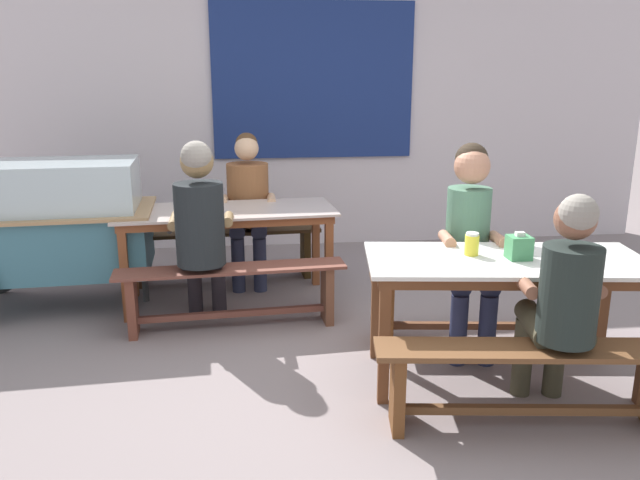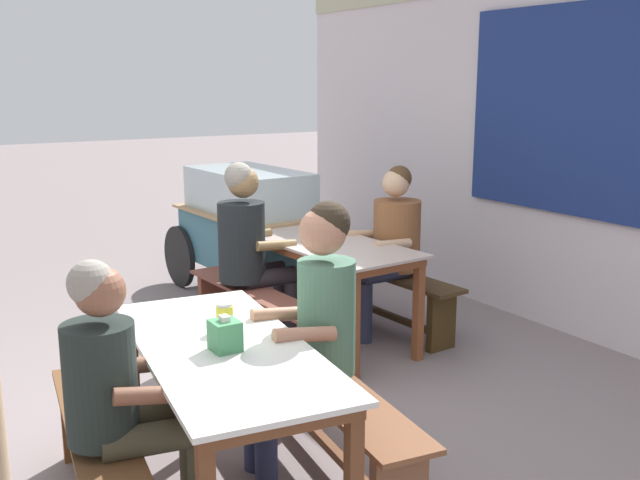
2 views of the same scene
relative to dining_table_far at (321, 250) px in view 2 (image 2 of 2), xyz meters
The scene contains 16 objects.
ground_plane 1.61m from the dining_table_far, 55.79° to the right, with size 40.00×40.00×0.00m, color gray.
backdrop_wall 2.07m from the dining_table_far, 64.49° to the left, with size 7.20×0.23×2.82m.
dining_table_far is the anchor object (origin of this frame).
dining_table_near 2.23m from the dining_table_far, 42.88° to the right, with size 1.67×0.90×0.76m.
bench_far_back 0.66m from the dining_table_far, 94.02° to the left, with size 1.68×0.40×0.46m.
bench_far_front 0.67m from the dining_table_far, 85.98° to the right, with size 1.64×0.37×0.46m.
bench_near_back 2.00m from the dining_table_far, 29.59° to the right, with size 1.50×0.48×0.46m.
bench_near_front 2.62m from the dining_table_far, 52.90° to the right, with size 1.60×0.46×0.46m.
food_cart 1.31m from the dining_table_far, behind, with size 1.85×0.94×1.14m.
person_left_back_turned 0.54m from the dining_table_far, 107.89° to the right, with size 0.45×0.58×1.35m.
person_center_facing 0.54m from the dining_table_far, 71.29° to the left, with size 0.48×0.58×1.29m.
person_near_front 2.65m from the dining_table_far, 49.13° to the right, with size 0.45×0.58×1.24m.
person_right_near_table 1.89m from the dining_table_far, 32.88° to the right, with size 0.44×0.56×1.36m.
tissue_box 2.29m from the dining_table_far, 42.21° to the right, with size 0.13×0.12×0.16m.
condiment_jar 2.05m from the dining_table_far, 44.52° to the right, with size 0.08×0.08×0.13m.
soup_bowl 0.16m from the dining_table_far, behind, with size 0.17×0.17×0.05m, color silver.
Camera 2 is at (3.67, -1.56, 1.92)m, focal length 41.11 mm.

